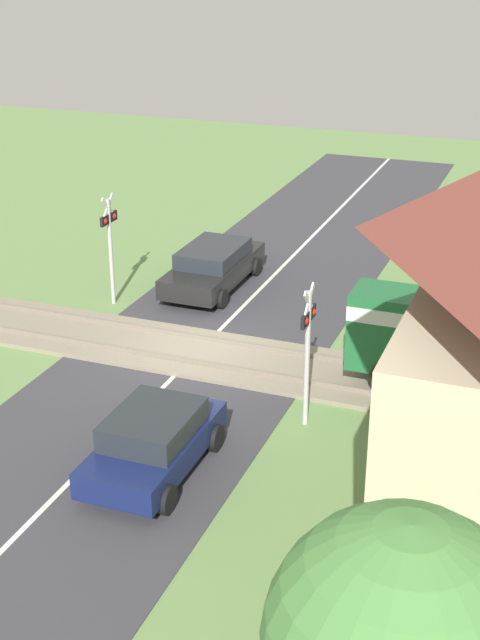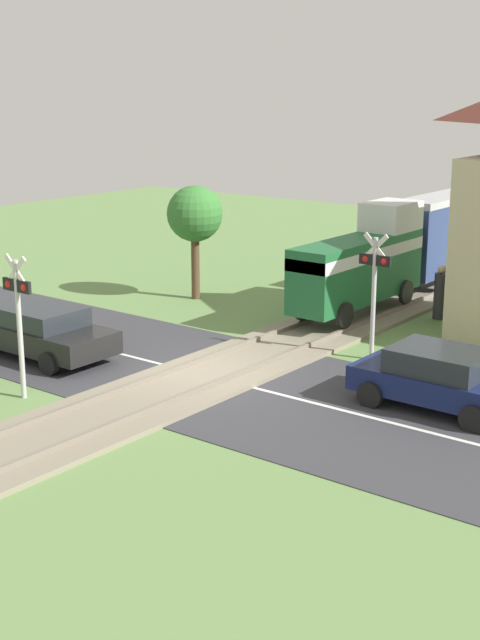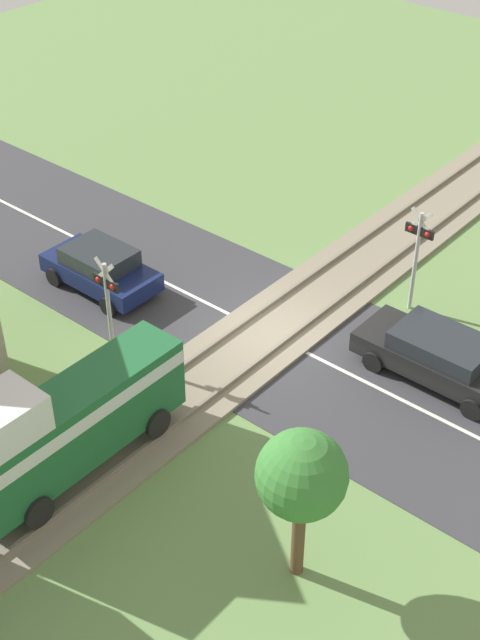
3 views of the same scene
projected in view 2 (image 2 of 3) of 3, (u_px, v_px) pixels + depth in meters
The scene contains 10 objects.
ground_plane at pixel (209, 377), 22.00m from camera, with size 60.00×60.00×0.00m, color #66894C.
road_surface at pixel (209, 377), 22.00m from camera, with size 48.00×6.40×0.02m.
track_bed at pixel (209, 375), 21.98m from camera, with size 2.80×48.00×0.24m.
train at pixel (417, 242), 29.91m from camera, with size 1.58×13.29×3.18m.
car_near_crossing at pixel (37, 329), 23.50m from camera, with size 4.59×1.97×1.38m.
car_far_side at pixel (439, 377), 19.70m from camera, with size 3.74×1.90×1.39m.
crossing_signal_west_approach at pixel (18, 308), 20.02m from camera, with size 0.90×0.18×3.35m.
crossing_signal_east_approach at pixel (374, 280), 22.88m from camera, with size 0.90×0.18×3.35m.
pedestrian_by_station at pixel (441, 294), 27.26m from camera, with size 0.42×0.42×1.69m.
tree_roadside_hedge at pixel (195, 215), 29.31m from camera, with size 1.85×1.85×3.80m.
Camera 2 is at (13.42, -16.03, 7.04)m, focal length 50.00 mm.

